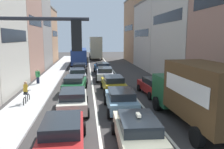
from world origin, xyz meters
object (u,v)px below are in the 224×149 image
(removalist_box_truck, at_px, (197,92))
(cyclist_on_sidewalk, at_px, (26,93))
(traffic_light_pole, at_px, (8,77))
(sedan_centre_lane_second, at_px, (121,100))
(sedan_left_lane_third, at_px, (75,83))
(sedan_left_lane_fifth, at_px, (80,68))
(pedestrian_near_kerb, at_px, (38,76))
(hatchback_centre_lane_third, at_px, (113,83))
(wagon_left_lane_second, at_px, (73,100))
(bus_far_queue_secondary, at_px, (95,47))
(sedan_left_lane_front, at_px, (62,133))
(taxi_centre_lane_front, at_px, (137,131))
(sedan_right_lane_behind_truck, at_px, (155,86))
(bus_mid_queue_primary, at_px, (79,55))
(coupe_centre_lane_fourth, at_px, (105,73))
(sedan_left_lane_fourth, at_px, (77,75))
(sedan_centre_lane_fifth, at_px, (102,68))

(removalist_box_truck, height_order, cyclist_on_sidewalk, removalist_box_truck)
(traffic_light_pole, bearing_deg, removalist_box_truck, 31.52)
(sedan_centre_lane_second, distance_m, cyclist_on_sidewalk, 7.11)
(sedan_left_lane_third, relative_size, cyclist_on_sidewalk, 2.55)
(sedan_left_lane_third, distance_m, sedan_left_lane_fifth, 10.03)
(pedestrian_near_kerb, bearing_deg, hatchback_centre_lane_third, -95.75)
(wagon_left_lane_second, bearing_deg, cyclist_on_sidewalk, 58.87)
(traffic_light_pole, height_order, bus_far_queue_secondary, traffic_light_pole)
(pedestrian_near_kerb, bearing_deg, cyclist_on_sidewalk, -152.24)
(sedan_left_lane_fifth, bearing_deg, traffic_light_pole, 177.55)
(sedan_left_lane_third, distance_m, bus_far_queue_secondary, 33.07)
(traffic_light_pole, xyz_separation_m, hatchback_centre_lane_third, (4.55, 13.51, -3.02))
(removalist_box_truck, height_order, hatchback_centre_lane_third, removalist_box_truck)
(traffic_light_pole, xyz_separation_m, sedan_left_lane_front, (1.07, 3.05, -3.02))
(taxi_centre_lane_front, relative_size, wagon_left_lane_second, 1.00)
(bus_far_queue_secondary, bearing_deg, removalist_box_truck, -174.94)
(wagon_left_lane_second, relative_size, pedestrian_near_kerb, 2.62)
(removalist_box_truck, distance_m, pedestrian_near_kerb, 16.80)
(taxi_centre_lane_front, height_order, sedan_right_lane_behind_truck, taxi_centre_lane_front)
(hatchback_centre_lane_third, xyz_separation_m, sedan_right_lane_behind_truck, (3.41, -1.49, 0.00))
(wagon_left_lane_second, relative_size, bus_mid_queue_primary, 0.41)
(wagon_left_lane_second, bearing_deg, coupe_centre_lane_fourth, -16.79)
(pedestrian_near_kerb, bearing_deg, sedan_centre_lane_second, -119.48)
(coupe_centre_lane_fourth, relative_size, bus_far_queue_secondary, 0.42)
(bus_mid_queue_primary, bearing_deg, wagon_left_lane_second, -179.87)
(sedan_left_lane_fifth, distance_m, cyclist_on_sidewalk, 14.00)
(hatchback_centre_lane_third, height_order, sedan_left_lane_fourth, same)
(pedestrian_near_kerb, bearing_deg, sedan_right_lane_behind_truck, -94.19)
(sedan_centre_lane_fifth, relative_size, bus_mid_queue_primary, 0.42)
(removalist_box_truck, distance_m, sedan_centre_lane_fifth, 19.91)
(sedan_right_lane_behind_truck, bearing_deg, pedestrian_near_kerb, 58.94)
(wagon_left_lane_second, relative_size, sedan_centre_lane_fifth, 0.99)
(sedan_left_lane_fourth, height_order, sedan_right_lane_behind_truck, same)
(cyclist_on_sidewalk, bearing_deg, sedan_left_lane_front, -154.96)
(sedan_centre_lane_second, distance_m, sedan_left_lane_third, 6.72)
(traffic_light_pole, bearing_deg, wagon_left_lane_second, 81.66)
(removalist_box_truck, distance_m, sedan_left_lane_fourth, 15.54)
(pedestrian_near_kerb, bearing_deg, removalist_box_truck, -115.77)
(sedan_centre_lane_fifth, height_order, sedan_right_lane_behind_truck, same)
(sedan_left_lane_front, height_order, sedan_left_lane_third, same)
(sedan_left_lane_front, relative_size, coupe_centre_lane_fourth, 0.99)
(sedan_left_lane_front, relative_size, hatchback_centre_lane_third, 1.00)
(taxi_centre_lane_front, bearing_deg, removalist_box_truck, -58.96)
(bus_mid_queue_primary, bearing_deg, sedan_left_lane_fourth, -179.81)
(sedan_left_lane_fourth, distance_m, cyclist_on_sidewalk, 9.08)
(sedan_left_lane_fifth, xyz_separation_m, pedestrian_near_kerb, (-4.17, -6.34, 0.15))
(wagon_left_lane_second, distance_m, hatchback_centre_lane_third, 6.12)
(sedan_centre_lane_fifth, xyz_separation_m, cyclist_on_sidewalk, (-6.65, -14.10, 0.05))
(hatchback_centre_lane_third, bearing_deg, bus_far_queue_secondary, -1.10)
(sedan_left_lane_third, bearing_deg, hatchback_centre_lane_third, -92.72)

